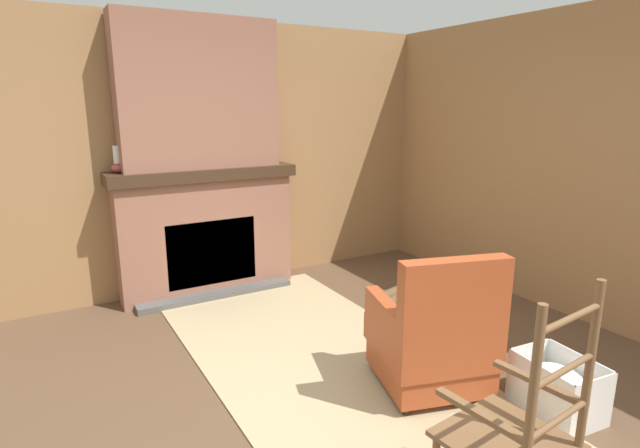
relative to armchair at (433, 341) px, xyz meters
The scene contains 11 objects.
ground_plane 0.78m from the armchair, 97.19° to the right, with size 14.00×14.00×0.00m, color brown.
wood_panel_wall_left 2.98m from the armchair, 165.74° to the right, with size 0.06×5.81×2.67m.
wood_panel_wall_back 2.18m from the armchair, 91.82° to the left, with size 5.81×0.09×2.67m.
fireplace_hearth 2.62m from the armchair, 164.61° to the right, with size 0.54×1.80×1.26m.
chimney_breast 3.07m from the armchair, 164.68° to the right, with size 0.29×1.50×1.39m.
area_rug 0.83m from the armchair, 144.23° to the right, with size 3.69×1.63×0.01m.
armchair is the anchor object (origin of this frame).
firewood_stack 1.46m from the armchair, 148.81° to the left, with size 0.48×0.52×0.12m.
laundry_basket 0.78m from the armchair, 40.25° to the left, with size 0.52×0.39×0.35m.
oil_lamp_vase 3.11m from the armchair, 150.39° to the right, with size 0.12×0.12×0.24m.
storage_case 2.80m from the armchair, 167.31° to the right, with size 0.16×0.20×0.12m.
Camera 1 is at (2.29, -1.45, 1.85)m, focal length 28.00 mm.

